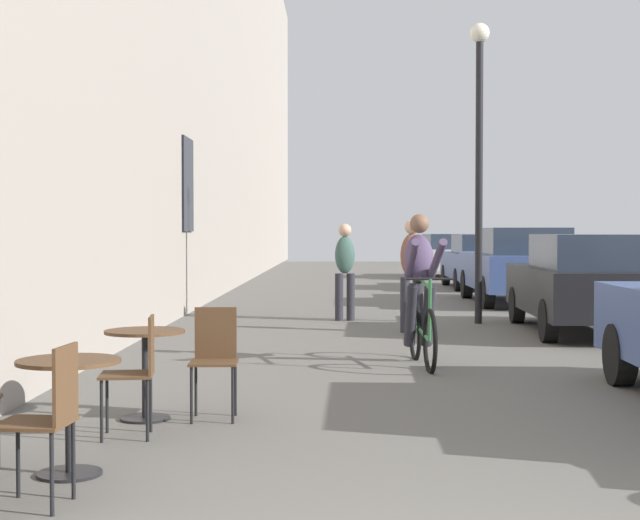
{
  "coord_description": "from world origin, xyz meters",
  "views": [
    {
      "loc": [
        -0.44,
        -3.36,
        1.51
      ],
      "look_at": [
        -0.84,
        17.22,
        0.89
      ],
      "focal_mm": 52.94,
      "sensor_mm": 36.0,
      "label": 1
    }
  ],
  "objects": [
    {
      "name": "cyclist_on_bicycle",
      "position": [
        0.49,
        7.36,
        0.81
      ],
      "size": [
        0.52,
        1.76,
        1.74
      ],
      "color": "black",
      "rests_on": "ground_plane"
    },
    {
      "name": "street_lamp",
      "position": [
        1.86,
        12.11,
        3.11
      ],
      "size": [
        0.32,
        0.32,
        4.9
      ],
      "color": "black",
      "rests_on": "ground_plane"
    },
    {
      "name": "cafe_chair_mid_toward_wall",
      "position": [
        -1.92,
        3.49,
        0.52
      ],
      "size": [
        0.42,
        0.42,
        0.89
      ],
      "color": "black",
      "rests_on": "ground_plane"
    },
    {
      "name": "parked_car_second",
      "position": [
        3.23,
        10.69,
        0.76
      ],
      "size": [
        1.85,
        4.18,
        1.47
      ],
      "color": "black",
      "rests_on": "ground_plane"
    },
    {
      "name": "pedestrian_near",
      "position": [
        0.65,
        10.7,
        0.95
      ],
      "size": [
        0.35,
        0.26,
        1.69
      ],
      "color": "#26262D",
      "rests_on": "ground_plane"
    },
    {
      "name": "cafe_table_near",
      "position": [
        -2.11,
        2.4,
        0.52
      ],
      "size": [
        0.64,
        0.64,
        0.72
      ],
      "color": "black",
      "rests_on": "ground_plane"
    },
    {
      "name": "cafe_table_mid",
      "position": [
        -1.99,
        4.13,
        0.52
      ],
      "size": [
        0.64,
        0.64,
        0.72
      ],
      "color": "black",
      "rests_on": "ground_plane"
    },
    {
      "name": "cafe_chair_mid_toward_street",
      "position": [
        -1.44,
        4.21,
        0.52
      ],
      "size": [
        0.4,
        0.4,
        0.89
      ],
      "color": "black",
      "rests_on": "ground_plane"
    },
    {
      "name": "parked_car_fifth",
      "position": [
        3.1,
        27.7,
        0.74
      ],
      "size": [
        1.81,
        4.07,
        1.43
      ],
      "color": "#B7B7BC",
      "rests_on": "ground_plane"
    },
    {
      "name": "parked_car_third",
      "position": [
        3.31,
        16.39,
        0.82
      ],
      "size": [
        1.9,
        4.46,
        1.58
      ],
      "color": "#384C84",
      "rests_on": "ground_plane"
    },
    {
      "name": "cafe_chair_near_toward_wall",
      "position": [
        -2.03,
        1.73,
        0.52
      ],
      "size": [
        0.41,
        0.41,
        0.89
      ],
      "color": "black",
      "rests_on": "ground_plane"
    },
    {
      "name": "pedestrian_mid",
      "position": [
        -0.33,
        12.57,
        0.92
      ],
      "size": [
        0.38,
        0.3,
        1.64
      ],
      "color": "#26262D",
      "rests_on": "ground_plane"
    },
    {
      "name": "parked_car_fourth",
      "position": [
        3.34,
        21.7,
        0.74
      ],
      "size": [
        1.73,
        4.04,
        1.43
      ],
      "color": "#384C84",
      "rests_on": "ground_plane"
    }
  ]
}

